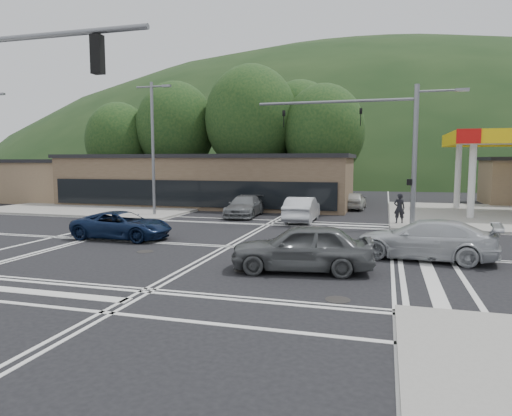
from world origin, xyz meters
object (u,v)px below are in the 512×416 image
(car_grey_center, at_px, (302,247))
(car_silver_east, at_px, (424,239))
(car_queue_b, at_px, (355,201))
(car_northbound, at_px, (245,206))
(pedestrian, at_px, (399,208))
(car_blue_west, at_px, (122,225))
(car_queue_a, at_px, (302,209))

(car_grey_center, xyz_separation_m, car_silver_east, (4.25, 3.22, -0.06))
(car_grey_center, bearing_deg, car_queue_b, 170.15)
(car_northbound, distance_m, pedestrian, 10.16)
(car_silver_east, bearing_deg, car_blue_west, -85.05)
(car_queue_b, xyz_separation_m, car_northbound, (-6.91, -6.82, 0.03))
(car_queue_a, height_order, car_northbound, car_queue_a)
(car_silver_east, distance_m, pedestrian, 9.30)
(car_northbound, bearing_deg, car_queue_a, -23.46)
(car_blue_west, height_order, car_queue_a, car_queue_a)
(car_silver_east, bearing_deg, car_queue_a, -136.85)
(car_queue_a, height_order, car_queue_b, car_queue_a)
(car_northbound, bearing_deg, car_silver_east, -48.50)
(car_queue_a, bearing_deg, car_blue_west, 48.46)
(car_queue_a, relative_size, car_northbound, 0.97)
(car_blue_west, distance_m, car_grey_center, 10.39)
(car_queue_b, bearing_deg, car_queue_a, 74.97)
(car_silver_east, distance_m, car_northbound, 15.27)
(car_blue_west, bearing_deg, car_queue_b, -30.79)
(car_queue_b, bearing_deg, pedestrian, 112.92)
(car_blue_west, xyz_separation_m, car_queue_a, (7.34, 8.50, 0.11))
(car_blue_west, bearing_deg, car_silver_east, -93.45)
(car_blue_west, relative_size, pedestrian, 2.76)
(car_silver_east, distance_m, car_queue_a, 11.34)
(car_queue_b, xyz_separation_m, pedestrian, (3.12, -8.43, 0.35))
(car_blue_west, relative_size, car_grey_center, 0.99)
(car_silver_east, xyz_separation_m, car_queue_b, (-3.81, 17.69, -0.09))
(car_grey_center, height_order, car_northbound, car_grey_center)
(car_blue_west, bearing_deg, car_grey_center, -112.90)
(car_grey_center, relative_size, car_northbound, 1.00)
(car_blue_west, bearing_deg, car_queue_a, -40.95)
(car_blue_west, xyz_separation_m, car_queue_b, (10.01, 16.89, 0.01))
(car_blue_west, height_order, car_northbound, car_northbound)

